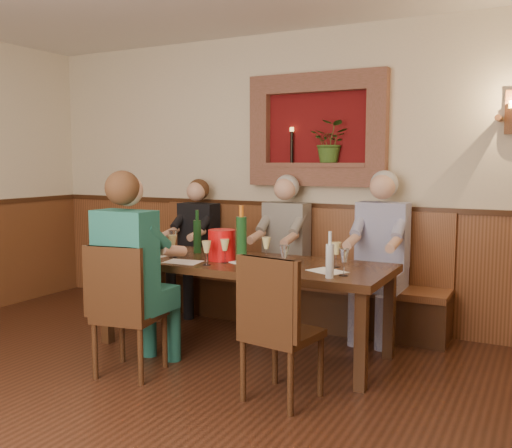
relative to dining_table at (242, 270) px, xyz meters
The scene contains 30 objects.
room_shell 2.21m from the dining_table, 90.00° to the right, with size 6.04×6.04×2.82m.
wainscoting 1.85m from the dining_table, 90.00° to the right, with size 6.02×6.02×1.15m.
wall_niche 1.59m from the dining_table, 77.58° to the left, with size 1.36×0.30×1.06m.
dining_table is the anchor object (origin of this frame).
bench 1.01m from the dining_table, 90.00° to the left, with size 3.00×0.45×1.11m.
chair_near_left 1.05m from the dining_table, 119.01° to the right, with size 0.49×0.49×0.97m.
chair_near_right 1.10m from the dining_table, 47.14° to the right, with size 0.49×0.49×0.97m.
person_bench_left 1.33m from the dining_table, 140.81° to the left, with size 0.40×0.49×1.37m.
person_bench_mid 0.84m from the dining_table, 91.97° to the left, with size 0.42×0.52×1.43m.
person_bench_right 1.23m from the dining_table, 42.78° to the left, with size 0.44×0.54×1.48m.
person_chair_front 0.91m from the dining_table, 121.61° to the right, with size 0.45×0.55×1.49m.
spittoon_bucket 0.26m from the dining_table, 158.77° to the right, with size 0.22×0.22×0.25m, color red.
wine_bottle_green_a 0.28m from the dining_table, 66.28° to the right, with size 0.11×0.11×0.46m.
wine_bottle_green_b 0.61m from the dining_table, 163.24° to the left, with size 0.09×0.09×0.38m.
water_bottle 0.96m from the dining_table, 20.74° to the right, with size 0.08×0.08×0.33m.
tasting_sheet_a 0.82m from the dining_table, 167.40° to the right, with size 0.26×0.19×0.00m, color white.
tasting_sheet_b 0.15m from the dining_table, 44.20° to the right, with size 0.28×0.20×0.00m, color white.
tasting_sheet_c 0.79m from the dining_table, ahead, with size 0.27×0.19×0.00m, color white.
tasting_sheet_d 0.49m from the dining_table, 144.28° to the right, with size 0.29×0.21×0.00m, color white.
wine_glass_0 0.94m from the dining_table, behind, with size 0.08×0.08×0.19m, color #E4D788, non-canonical shape.
wine_glass_1 0.80m from the dining_table, behind, with size 0.08×0.08×0.19m, color white, non-canonical shape.
wine_glass_2 0.63m from the dining_table, 165.82° to the right, with size 0.08×0.08×0.19m, color #E4D788, non-canonical shape.
wine_glass_3 0.43m from the dining_table, 158.61° to the left, with size 0.08×0.08×0.19m, color white, non-canonical shape.
wine_glass_4 0.24m from the dining_table, 118.82° to the right, with size 0.08×0.08×0.19m, color #E4D788, non-canonical shape.
wine_glass_5 0.26m from the dining_table, 30.61° to the left, with size 0.08×0.08×0.19m, color #E4D788, non-canonical shape.
wine_glass_6 0.57m from the dining_table, 26.38° to the right, with size 0.08×0.08×0.19m, color white, non-canonical shape.
wine_glass_7 0.80m from the dining_table, ahead, with size 0.08×0.08×0.19m, color #E4D788, non-canonical shape.
wine_glass_8 0.97m from the dining_table, 12.27° to the right, with size 0.08×0.08×0.19m, color white, non-canonical shape.
wine_glass_9 0.38m from the dining_table, 116.49° to the right, with size 0.08×0.08×0.19m, color #E4D788, non-canonical shape.
wine_glass_10 0.18m from the dining_table, 130.87° to the left, with size 0.08×0.08×0.19m, color white, non-canonical shape.
Camera 1 is at (2.21, -2.16, 1.56)m, focal length 40.00 mm.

